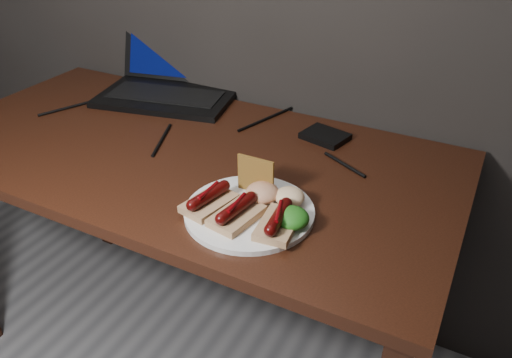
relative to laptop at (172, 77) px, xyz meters
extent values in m
cube|color=#381A0E|center=(0.24, -0.31, -0.07)|extent=(1.40, 0.70, 0.03)
cube|color=#381A0E|center=(-0.41, -0.01, -0.44)|extent=(0.05, 0.05, 0.72)
cube|color=#381A0E|center=(0.89, -0.01, -0.44)|extent=(0.05, 0.05, 0.72)
cube|color=black|center=(0.01, -0.06, -0.05)|extent=(0.45, 0.32, 0.02)
cube|color=black|center=(0.01, -0.06, -0.03)|extent=(0.37, 0.20, 0.00)
cube|color=black|center=(-0.02, 0.10, 0.08)|extent=(0.42, 0.17, 0.23)
cube|color=#090640|center=(-0.02, 0.10, 0.08)|extent=(0.38, 0.15, 0.20)
cube|color=black|center=(0.55, -0.08, -0.05)|extent=(0.13, 0.11, 0.02)
cylinder|color=black|center=(0.17, -0.29, -0.05)|extent=(0.07, 0.17, 0.01)
cylinder|color=black|center=(0.36, -0.05, -0.05)|extent=(0.07, 0.21, 0.01)
cylinder|color=black|center=(0.64, -0.19, -0.05)|extent=(0.13, 0.07, 0.01)
cylinder|color=black|center=(-0.21, -0.24, -0.05)|extent=(0.09, 0.19, 0.01)
cylinder|color=white|center=(0.53, -0.48, -0.05)|extent=(0.35, 0.35, 0.01)
cube|color=tan|center=(0.45, -0.51, -0.03)|extent=(0.09, 0.13, 0.02)
cylinder|color=#520506|center=(0.45, -0.51, -0.01)|extent=(0.04, 0.10, 0.02)
sphere|color=#520506|center=(0.44, -0.55, -0.01)|extent=(0.03, 0.02, 0.02)
sphere|color=#520506|center=(0.46, -0.46, -0.01)|extent=(0.03, 0.02, 0.02)
cylinder|color=#5E0408|center=(0.45, -0.51, 0.00)|extent=(0.01, 0.07, 0.01)
cube|color=tan|center=(0.53, -0.52, -0.03)|extent=(0.09, 0.13, 0.02)
cylinder|color=#520506|center=(0.53, -0.52, -0.01)|extent=(0.04, 0.10, 0.02)
sphere|color=#520506|center=(0.52, -0.57, -0.01)|extent=(0.03, 0.02, 0.02)
sphere|color=#520506|center=(0.53, -0.47, -0.01)|extent=(0.03, 0.02, 0.02)
cylinder|color=#5E0408|center=(0.53, -0.52, 0.00)|extent=(0.01, 0.07, 0.01)
cube|color=tan|center=(0.61, -0.51, -0.03)|extent=(0.08, 0.12, 0.02)
cylinder|color=#520506|center=(0.61, -0.51, -0.01)|extent=(0.04, 0.10, 0.02)
sphere|color=#520506|center=(0.62, -0.55, -0.01)|extent=(0.03, 0.02, 0.02)
sphere|color=#520506|center=(0.61, -0.46, -0.01)|extent=(0.03, 0.02, 0.02)
cylinder|color=#5E0408|center=(0.61, -0.51, 0.00)|extent=(0.03, 0.07, 0.01)
cube|color=#A1722C|center=(0.51, -0.41, 0.00)|extent=(0.08, 0.01, 0.08)
ellipsoid|color=#1D5511|center=(0.63, -0.49, -0.02)|extent=(0.07, 0.07, 0.04)
ellipsoid|color=#A91F10|center=(0.54, -0.43, -0.02)|extent=(0.07, 0.07, 0.04)
ellipsoid|color=silver|center=(0.60, -0.42, -0.02)|extent=(0.06, 0.06, 0.04)
camera|label=1|loc=(0.94, -1.22, 0.56)|focal=35.00mm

